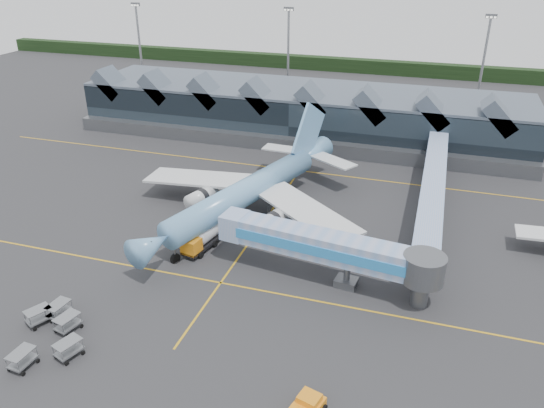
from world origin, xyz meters
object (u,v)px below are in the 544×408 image
(main_airliner, at_px, (251,189))
(fuel_truck, at_px, (207,234))
(jet_bridge, at_px, (339,251))
(pushback_tug, at_px, (306,408))

(main_airliner, distance_m, fuel_truck, 10.79)
(main_airliner, xyz_separation_m, jet_bridge, (15.62, -13.59, 0.43))
(jet_bridge, bearing_deg, main_airliner, 146.37)
(jet_bridge, xyz_separation_m, fuel_truck, (-18.15, 3.39, -2.84))
(fuel_truck, bearing_deg, jet_bridge, 0.90)
(jet_bridge, relative_size, pushback_tug, 6.14)
(main_airliner, xyz_separation_m, pushback_tug, (16.97, -33.59, -3.25))
(main_airliner, distance_m, jet_bridge, 20.71)
(main_airliner, bearing_deg, jet_bridge, -23.53)
(jet_bridge, height_order, pushback_tug, jet_bridge)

